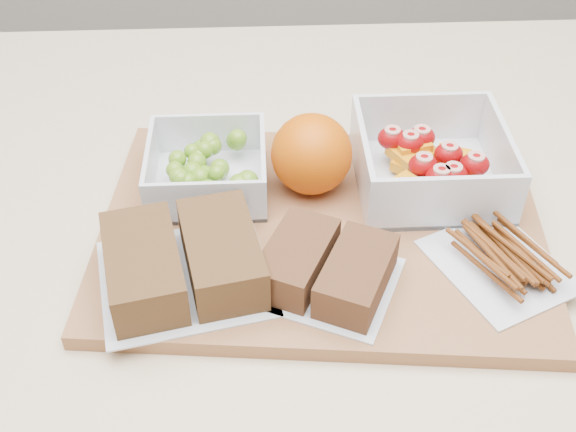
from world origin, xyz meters
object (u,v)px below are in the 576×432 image
(sandwich_bag_center, at_px, (326,268))
(pretzel_bag, at_px, (501,256))
(orange, at_px, (312,154))
(sandwich_bag_left, at_px, (183,261))
(fruit_container, at_px, (430,164))
(cutting_board, at_px, (322,230))
(grape_container, at_px, (209,169))

(sandwich_bag_center, relative_size, pretzel_bag, 0.99)
(orange, xyz_separation_m, sandwich_bag_left, (-0.12, -0.12, -0.02))
(sandwich_bag_center, height_order, pretzel_bag, sandwich_bag_center)
(fruit_container, relative_size, orange, 1.81)
(cutting_board, relative_size, pretzel_bag, 2.77)
(grape_container, distance_m, sandwich_bag_center, 0.18)
(fruit_container, height_order, sandwich_bag_left, fruit_container)
(sandwich_bag_left, bearing_deg, pretzel_bag, 0.56)
(orange, bearing_deg, sandwich_bag_left, -133.78)
(grape_container, height_order, fruit_container, fruit_container)
(cutting_board, height_order, grape_container, grape_container)
(sandwich_bag_left, height_order, pretzel_bag, sandwich_bag_left)
(orange, distance_m, sandwich_bag_center, 0.14)
(cutting_board, height_order, sandwich_bag_left, sandwich_bag_left)
(orange, xyz_separation_m, pretzel_bag, (0.16, -0.12, -0.03))
(cutting_board, xyz_separation_m, pretzel_bag, (0.15, -0.06, 0.02))
(grape_container, bearing_deg, cutting_board, -30.47)
(cutting_board, height_order, sandwich_bag_center, sandwich_bag_center)
(pretzel_bag, bearing_deg, fruit_container, 108.58)
(sandwich_bag_left, distance_m, pretzel_bag, 0.28)
(sandwich_bag_left, relative_size, pretzel_bag, 1.12)
(fruit_container, bearing_deg, pretzel_bag, -71.42)
(fruit_container, bearing_deg, sandwich_bag_center, -130.83)
(grape_container, relative_size, sandwich_bag_left, 0.69)
(sandwich_bag_center, xyz_separation_m, pretzel_bag, (0.16, 0.01, -0.00))
(grape_container, relative_size, orange, 1.45)
(cutting_board, distance_m, sandwich_bag_left, 0.15)
(cutting_board, relative_size, orange, 5.21)
(sandwich_bag_left, xyz_separation_m, pretzel_bag, (0.28, 0.00, -0.01))
(fruit_container, bearing_deg, orange, 179.82)
(orange, relative_size, pretzel_bag, 0.53)
(grape_container, relative_size, pretzel_bag, 0.77)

